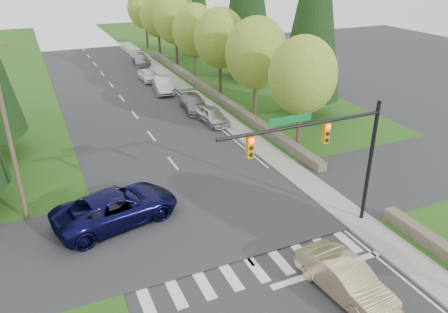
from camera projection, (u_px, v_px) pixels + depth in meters
grass_east at (296, 117)px, 38.89m from camera, size 14.00×110.00×0.06m
cross_street at (215, 217)px, 24.14m from camera, size 120.00×8.00×0.10m
sidewalk_east at (225, 119)px, 38.26m from camera, size 1.80×80.00×0.13m
curb_east at (216, 121)px, 37.94m from camera, size 0.20×80.00×0.13m
stone_wall_north at (208, 90)px, 45.39m from camera, size 0.70×40.00×0.70m
traffic_signal at (328, 144)px, 20.77m from camera, size 8.70×0.37×6.80m
utility_pole at (8, 132)px, 21.75m from camera, size 1.60×0.24×10.00m
decid_tree_0 at (303, 75)px, 30.16m from camera, size 4.80×4.80×8.37m
decid_tree_1 at (256, 53)px, 35.91m from camera, size 5.20×5.20×8.80m
decid_tree_2 at (220, 38)px, 41.57m from camera, size 5.00×5.00×8.82m
decid_tree_3 at (195, 30)px, 47.50m from camera, size 5.00×5.00×8.55m
decid_tree_4 at (175, 19)px, 53.16m from camera, size 5.40×5.40×9.18m
decid_tree_5 at (158, 16)px, 59.10m from camera, size 4.80×4.80×8.30m
decid_tree_6 at (145, 8)px, 64.79m from camera, size 5.20×5.20×8.86m
conifer_e_a at (315, 1)px, 35.14m from camera, size 5.44×5.44×17.80m
sedan_champagne at (346, 279)px, 18.37m from camera, size 2.20×4.93×1.57m
suv_navy at (117, 207)px, 23.32m from camera, size 7.20×4.50×1.85m
parked_car_a at (212, 115)px, 37.24m from camera, size 1.89×4.27×1.43m
parked_car_b at (194, 103)px, 40.38m from camera, size 2.43×5.05×1.42m
parked_car_c at (162, 85)px, 45.66m from camera, size 2.28×5.00×1.59m
parked_car_d at (148, 75)px, 49.68m from camera, size 1.64×4.00×1.36m
parked_car_e at (141, 59)px, 57.34m from camera, size 2.41×5.01×1.41m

